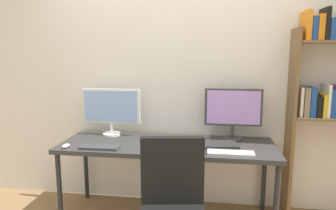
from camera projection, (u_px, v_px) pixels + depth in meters
wall_back at (173, 79)px, 3.10m from camera, size 4.36×0.10×2.60m
desk at (167, 149)px, 2.79m from camera, size 1.96×0.68×0.74m
bookshelf at (336, 87)px, 2.71m from camera, size 0.83×0.28×1.96m
monitor_left at (111, 109)px, 3.03m from camera, size 0.59×0.18×0.47m
monitor_right at (233, 110)px, 2.86m from camera, size 0.54×0.18×0.49m
keyboard_left at (100, 147)px, 2.63m from camera, size 0.34×0.13×0.02m
keyboard_right at (231, 153)px, 2.48m from camera, size 0.38×0.13×0.02m
computer_mouse at (66, 146)px, 2.65m from camera, size 0.06×0.10×0.03m
laptop_closed at (219, 144)px, 2.71m from camera, size 0.35×0.27×0.02m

